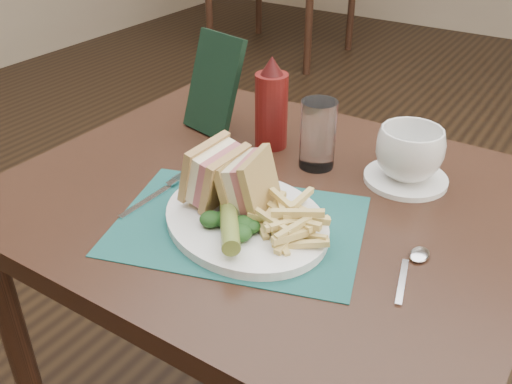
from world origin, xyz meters
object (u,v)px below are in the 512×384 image
(table_main, at_px, (267,342))
(coffee_cup, at_px, (409,153))
(plate, at_px, (246,220))
(sandwich_half_b, at_px, (236,179))
(drinking_glass, at_px, (318,134))
(sandwich_half_a, at_px, (204,169))
(placemat, at_px, (239,225))
(ketchup_bottle, at_px, (271,102))
(saucer, at_px, (405,179))
(check_presenter, at_px, (214,84))

(table_main, bearing_deg, coffee_cup, 40.39)
(plate, xyz_separation_m, sandwich_half_b, (-0.03, 0.02, 0.06))
(table_main, relative_size, drinking_glass, 6.92)
(sandwich_half_b, distance_m, coffee_cup, 0.32)
(sandwich_half_a, bearing_deg, coffee_cup, 46.41)
(placemat, height_order, coffee_cup, coffee_cup)
(sandwich_half_a, height_order, ketchup_bottle, ketchup_bottle)
(sandwich_half_b, xyz_separation_m, drinking_glass, (0.03, 0.22, -0.00))
(plate, xyz_separation_m, saucer, (0.16, 0.28, -0.00))
(saucer, distance_m, drinking_glass, 0.18)
(table_main, xyz_separation_m, drinking_glass, (0.03, 0.13, 0.44))
(plate, xyz_separation_m, coffee_cup, (0.16, 0.28, 0.05))
(sandwich_half_b, relative_size, drinking_glass, 0.75)
(ketchup_bottle, bearing_deg, drinking_glass, -12.28)
(drinking_glass, bearing_deg, check_presenter, 173.99)
(table_main, distance_m, saucer, 0.45)
(sandwich_half_a, distance_m, coffee_cup, 0.36)
(saucer, height_order, coffee_cup, coffee_cup)
(plate, relative_size, check_presenter, 1.45)
(plate, distance_m, sandwich_half_b, 0.07)
(sandwich_half_b, xyz_separation_m, coffee_cup, (0.19, 0.26, -0.01))
(table_main, distance_m, coffee_cup, 0.50)
(saucer, xyz_separation_m, drinking_glass, (-0.16, -0.04, 0.06))
(drinking_glass, bearing_deg, sandwich_half_b, -97.73)
(plate, bearing_deg, check_presenter, 158.29)
(placemat, distance_m, ketchup_bottle, 0.31)
(placemat, xyz_separation_m, sandwich_half_a, (-0.08, 0.02, 0.07))
(plate, xyz_separation_m, check_presenter, (-0.26, 0.27, 0.09))
(ketchup_bottle, bearing_deg, coffee_cup, 2.10)
(table_main, distance_m, ketchup_bottle, 0.50)
(saucer, height_order, check_presenter, check_presenter)
(placemat, relative_size, drinking_glass, 3.00)
(sandwich_half_b, distance_m, drinking_glass, 0.22)
(table_main, relative_size, sandwich_half_b, 9.17)
(plate, xyz_separation_m, sandwich_half_a, (-0.09, 0.01, 0.06))
(placemat, distance_m, check_presenter, 0.38)
(ketchup_bottle, bearing_deg, placemat, -68.13)
(drinking_glass, bearing_deg, coffee_cup, 12.34)
(table_main, bearing_deg, check_presenter, 146.57)
(coffee_cup, bearing_deg, table_main, -139.61)
(table_main, xyz_separation_m, check_presenter, (-0.23, 0.15, 0.48))
(table_main, height_order, coffee_cup, coffee_cup)
(check_presenter, bearing_deg, drinking_glass, 6.25)
(check_presenter, bearing_deg, coffee_cup, 13.43)
(table_main, height_order, ketchup_bottle, ketchup_bottle)
(ketchup_bottle, relative_size, check_presenter, 0.90)
(table_main, distance_m, sandwich_half_a, 0.46)
(placemat, height_order, plate, plate)
(check_presenter, bearing_deg, placemat, -35.29)
(coffee_cup, relative_size, drinking_glass, 0.92)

